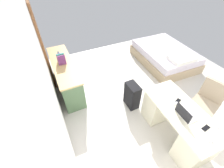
{
  "coord_description": "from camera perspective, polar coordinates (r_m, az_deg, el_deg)",
  "views": [
    {
      "loc": [
        -2.05,
        2.01,
        2.77
      ],
      "look_at": [
        0.1,
        0.98,
        0.6
      ],
      "focal_mm": 24.36,
      "sensor_mm": 36.0,
      "label": 1
    }
  ],
  "objects": [
    {
      "name": "ground_plane",
      "position": [
        4.0,
        13.42,
        -3.2
      ],
      "size": [
        5.41,
        5.41,
        0.0
      ],
      "primitive_type": "plane",
      "color": "beige"
    },
    {
      "name": "laptop",
      "position": [
        2.74,
        25.73,
        -10.1
      ],
      "size": [
        0.32,
        0.24,
        0.21
      ],
      "color": "silver",
      "rests_on": "desk"
    },
    {
      "name": "bed",
      "position": [
        5.11,
        19.1,
        10.1
      ],
      "size": [
        1.97,
        1.5,
        0.58
      ],
      "color": "tan",
      "rests_on": "ground_plane"
    },
    {
      "name": "book_row",
      "position": [
        3.71,
        -18.53,
        8.99
      ],
      "size": [
        0.2,
        0.17,
        0.24
      ],
      "color": "#693067",
      "rests_on": "credenza"
    },
    {
      "name": "computer_mouse",
      "position": [
        2.88,
        22.75,
        -6.65
      ],
      "size": [
        0.06,
        0.1,
        0.03
      ],
      "primitive_type": "ellipsoid",
      "rotation": [
        0.0,
        0.0,
        -0.05
      ],
      "color": "white",
      "rests_on": "desk"
    },
    {
      "name": "cell_phone_by_mouse",
      "position": [
        2.94,
        23.45,
        -5.91
      ],
      "size": [
        0.11,
        0.15,
        0.01
      ],
      "primitive_type": "cube",
      "rotation": [
        0.0,
        0.0,
        0.34
      ],
      "color": "black",
      "rests_on": "desk"
    },
    {
      "name": "credenza",
      "position": [
        3.96,
        -16.95,
        2.99
      ],
      "size": [
        1.8,
        0.48,
        0.76
      ],
      "color": "#4C6B47",
      "rests_on": "ground_plane"
    },
    {
      "name": "office_chair",
      "position": [
        3.59,
        31.35,
        -6.63
      ],
      "size": [
        0.57,
        0.57,
        0.94
      ],
      "color": "black",
      "rests_on": "ground_plane"
    },
    {
      "name": "door_wooden",
      "position": [
        4.1,
        -24.65,
        13.09
      ],
      "size": [
        0.88,
        0.05,
        2.04
      ],
      "primitive_type": "cube",
      "color": "brown",
      "rests_on": "ground_plane"
    },
    {
      "name": "desk",
      "position": [
        3.1,
        23.08,
        -13.21
      ],
      "size": [
        1.47,
        0.73,
        0.74
      ],
      "color": "beige",
      "rests_on": "ground_plane"
    },
    {
      "name": "cell_phone_near_laptop",
      "position": [
        2.77,
        31.77,
        -13.86
      ],
      "size": [
        0.08,
        0.14,
        0.01
      ],
      "primitive_type": "cube",
      "rotation": [
        0.0,
        0.0,
        0.09
      ],
      "color": "black",
      "rests_on": "desk"
    },
    {
      "name": "wall_back",
      "position": [
        2.46,
        -24.73,
        4.95
      ],
      "size": [
        4.41,
        0.1,
        2.87
      ],
      "primitive_type": "cube",
      "color": "white",
      "rests_on": "ground_plane"
    },
    {
      "name": "figurine_small",
      "position": [
        4.08,
        -19.51,
        11.06
      ],
      "size": [
        0.08,
        0.08,
        0.11
      ],
      "primitive_type": "cone",
      "color": "#4C7FBF",
      "rests_on": "credenza"
    },
    {
      "name": "desk_lamp",
      "position": [
        2.51,
        34.36,
        -13.22
      ],
      "size": [
        0.16,
        0.11,
        0.34
      ],
      "color": "silver",
      "rests_on": "desk"
    },
    {
      "name": "suitcase_black",
      "position": [
        3.43,
        7.51,
        -4.28
      ],
      "size": [
        0.36,
        0.22,
        0.61
      ],
      "primitive_type": "cube",
      "rotation": [
        0.0,
        0.0,
        0.01
      ],
      "color": "black",
      "rests_on": "ground_plane"
    }
  ]
}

